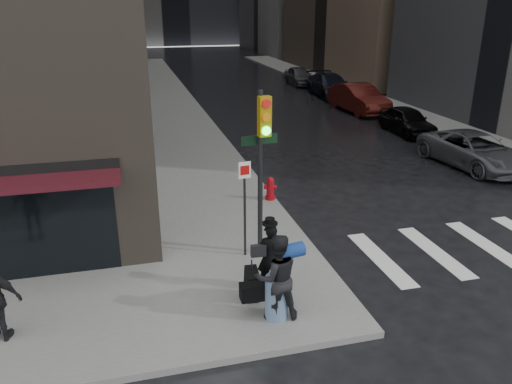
# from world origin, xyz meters

# --- Properties ---
(ground) EXTENTS (140.00, 140.00, 0.00)m
(ground) POSITION_xyz_m (0.00, 0.00, 0.00)
(ground) COLOR black
(ground) RESTS_ON ground
(sidewalk_left) EXTENTS (4.00, 50.00, 0.15)m
(sidewalk_left) POSITION_xyz_m (0.00, 27.00, 0.07)
(sidewalk_left) COLOR slate
(sidewalk_left) RESTS_ON ground
(sidewalk_right) EXTENTS (3.00, 50.00, 0.15)m
(sidewalk_right) POSITION_xyz_m (13.50, 27.00, 0.07)
(sidewalk_right) COLOR slate
(sidewalk_right) RESTS_ON ground
(crosswalk) EXTENTS (8.50, 3.00, 0.01)m
(crosswalk) POSITION_xyz_m (7.50, 1.00, 0.00)
(crosswalk) COLOR silver
(crosswalk) RESTS_ON ground
(man_overcoat) EXTENTS (0.94, 0.87, 1.77)m
(man_overcoat) POSITION_xyz_m (0.14, 0.06, 0.89)
(man_overcoat) COLOR black
(man_overcoat) RESTS_ON ground
(man_jeans) EXTENTS (1.32, 0.72, 1.86)m
(man_jeans) POSITION_xyz_m (0.07, -0.97, 1.08)
(man_jeans) COLOR black
(man_jeans) RESTS_ON ground
(traffic_light) EXTENTS (1.04, 0.54, 4.19)m
(traffic_light) POSITION_xyz_m (0.48, 1.80, 2.85)
(traffic_light) COLOR black
(traffic_light) RESTS_ON ground
(fire_hydrant) EXTENTS (0.44, 0.34, 0.77)m
(fire_hydrant) POSITION_xyz_m (1.80, 5.43, 0.49)
(fire_hydrant) COLOR maroon
(fire_hydrant) RESTS_ON ground
(parked_car_0) EXTENTS (2.75, 5.12, 1.37)m
(parked_car_0) POSITION_xyz_m (10.87, 7.21, 0.68)
(parked_car_0) COLOR #4A4B4F
(parked_car_0) RESTS_ON ground
(parked_car_1) EXTENTS (1.70, 3.99, 1.35)m
(parked_car_1) POSITION_xyz_m (11.15, 12.80, 0.67)
(parked_car_1) COLOR black
(parked_car_1) RESTS_ON ground
(parked_car_2) EXTENTS (2.13, 5.21, 1.68)m
(parked_car_2) POSITION_xyz_m (11.11, 18.40, 0.84)
(parked_car_2) COLOR #41100D
(parked_car_2) RESTS_ON ground
(parked_car_3) EXTENTS (2.43, 5.49, 1.57)m
(parked_car_3) POSITION_xyz_m (11.58, 23.99, 0.78)
(parked_car_3) COLOR black
(parked_car_3) RESTS_ON ground
(parked_car_4) EXTENTS (1.82, 4.28, 1.44)m
(parked_car_4) POSITION_xyz_m (11.26, 29.58, 0.72)
(parked_car_4) COLOR #414146
(parked_car_4) RESTS_ON ground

